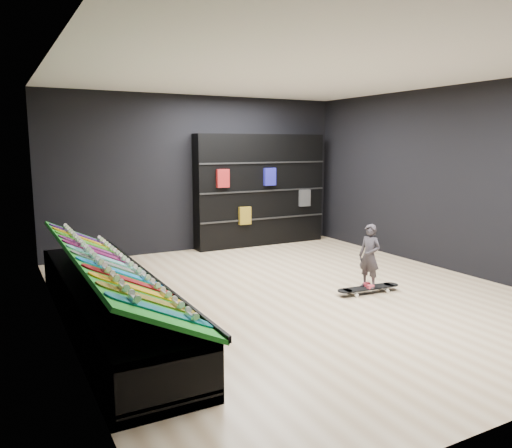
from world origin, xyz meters
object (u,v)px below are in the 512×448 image
floor_skateboard (368,290)px  display_rack (107,304)px  child (369,268)px  back_shelving (260,190)px

floor_skateboard → display_rack: bearing=177.1°
floor_skateboard → child: child is taller
floor_skateboard → child: 0.31m
display_rack → floor_skateboard: bearing=-7.3°
back_shelving → floor_skateboard: 3.94m
display_rack → child: size_ratio=8.40×
display_rack → back_shelving: bearing=41.0°
floor_skateboard → child: size_ratio=1.83×
back_shelving → floor_skateboard: back_shelving is taller
display_rack → child: (3.49, -0.45, 0.11)m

